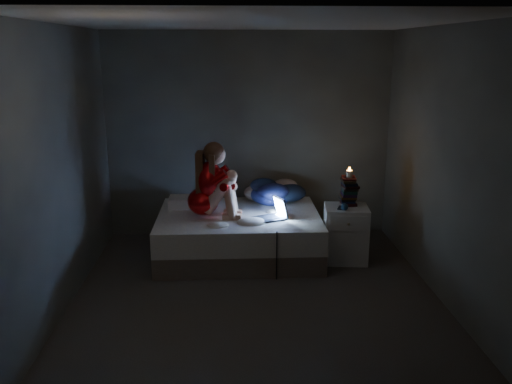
{
  "coord_description": "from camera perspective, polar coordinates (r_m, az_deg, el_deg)",
  "views": [
    {
      "loc": [
        -0.23,
        -4.88,
        2.38
      ],
      "look_at": [
        0.05,
        1.0,
        0.8
      ],
      "focal_mm": 37.6,
      "sensor_mm": 36.0,
      "label": 1
    }
  ],
  "objects": [
    {
      "name": "blue_orb",
      "position": [
        6.0,
        9.56,
        -1.59
      ],
      "size": [
        0.08,
        0.08,
        0.08
      ],
      "primitive_type": "sphere",
      "color": "navy",
      "rests_on": "nightstand"
    },
    {
      "name": "wall_front",
      "position": [
        3.17,
        1.64,
        -4.96
      ],
      "size": [
        3.6,
        0.02,
        2.6
      ],
      "primitive_type": "cube",
      "color": "#444542",
      "rests_on": "ground"
    },
    {
      "name": "ceiling",
      "position": [
        4.89,
        -0.02,
        17.72
      ],
      "size": [
        3.6,
        3.8,
        0.02
      ],
      "primitive_type": "cube",
      "color": "silver",
      "rests_on": "ground"
    },
    {
      "name": "bed",
      "position": [
        6.34,
        -1.83,
        -4.53
      ],
      "size": [
        1.87,
        1.4,
        0.51
      ],
      "primitive_type": null,
      "color": "beige",
      "rests_on": "ground"
    },
    {
      "name": "phone",
      "position": [
        6.08,
        9.14,
        -1.69
      ],
      "size": [
        0.1,
        0.15,
        0.01
      ],
      "primitive_type": "cube",
      "rotation": [
        0.0,
        0.0,
        -0.25
      ],
      "color": "black",
      "rests_on": "nightstand"
    },
    {
      "name": "wall_right",
      "position": [
        5.4,
        19.57,
        2.6
      ],
      "size": [
        0.02,
        3.8,
        2.6
      ],
      "primitive_type": "cube",
      "color": "#444542",
      "rests_on": "ground"
    },
    {
      "name": "wall_left",
      "position": [
        5.24,
        -20.23,
        2.18
      ],
      "size": [
        0.02,
        3.8,
        2.6
      ],
      "primitive_type": "cube",
      "color": "#444542",
      "rests_on": "ground"
    },
    {
      "name": "nightstand",
      "position": [
        6.25,
        9.51,
        -4.39
      ],
      "size": [
        0.52,
        0.48,
        0.64
      ],
      "primitive_type": "cube",
      "rotation": [
        0.0,
        0.0,
        -0.1
      ],
      "color": "silver",
      "rests_on": "ground"
    },
    {
      "name": "clothes_pile",
      "position": [
        6.63,
        1.69,
        0.18
      ],
      "size": [
        0.66,
        0.58,
        0.33
      ],
      "primitive_type": null,
      "rotation": [
        0.0,
        0.0,
        -0.29
      ],
      "color": "#15234E",
      "rests_on": "bed"
    },
    {
      "name": "book_stack",
      "position": [
        6.21,
        9.82,
        0.11
      ],
      "size": [
        0.19,
        0.25,
        0.32
      ],
      "primitive_type": null,
      "color": "black",
      "rests_on": "nightstand"
    },
    {
      "name": "wall_back",
      "position": [
        6.88,
        -0.79,
        6.0
      ],
      "size": [
        3.6,
        0.02,
        2.6
      ],
      "primitive_type": "cube",
      "color": "#444542",
      "rests_on": "ground"
    },
    {
      "name": "floor",
      "position": [
        5.44,
        -0.02,
        -11.05
      ],
      "size": [
        3.6,
        3.8,
        0.02
      ],
      "primitive_type": "cube",
      "color": "#4D4643",
      "rests_on": "ground"
    },
    {
      "name": "pillow",
      "position": [
        6.57,
        -7.42,
        -1.05
      ],
      "size": [
        0.42,
        0.3,
        0.12
      ],
      "primitive_type": "cube",
      "color": "white",
      "rests_on": "bed"
    },
    {
      "name": "laptop",
      "position": [
        6.02,
        1.35,
        -1.77
      ],
      "size": [
        0.44,
        0.38,
        0.26
      ],
      "primitive_type": null,
      "rotation": [
        0.0,
        0.0,
        0.43
      ],
      "color": "black",
      "rests_on": "bed"
    },
    {
      "name": "candle",
      "position": [
        6.17,
        9.9,
        1.9
      ],
      "size": [
        0.07,
        0.07,
        0.08
      ],
      "primitive_type": "cylinder",
      "color": "beige",
      "rests_on": "book_stack"
    },
    {
      "name": "woman",
      "position": [
        6.05,
        -5.72,
        1.29
      ],
      "size": [
        0.57,
        0.4,
        0.87
      ],
      "primitive_type": null,
      "rotation": [
        0.0,
        0.0,
        -0.08
      ],
      "color": "maroon",
      "rests_on": "bed"
    }
  ]
}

